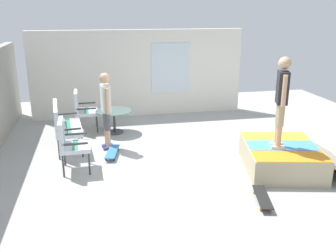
% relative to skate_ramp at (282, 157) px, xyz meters
% --- Properties ---
extents(ground_plane, '(12.00, 12.00, 0.10)m').
position_rel_skate_ramp_xyz_m(ground_plane, '(0.59, 1.72, -0.29)').
color(ground_plane, '#A8A8A3').
extents(house_facade, '(0.23, 6.00, 2.42)m').
position_rel_skate_ramp_xyz_m(house_facade, '(4.39, 2.20, 0.97)').
color(house_facade, white).
rests_on(house_facade, ground_plane).
extents(skate_ramp, '(2.00, 2.28, 0.49)m').
position_rel_skate_ramp_xyz_m(skate_ramp, '(0.00, 0.00, 0.00)').
color(skate_ramp, tan).
rests_on(skate_ramp, ground_plane).
extents(patio_bench, '(1.30, 0.67, 1.02)m').
position_rel_skate_ramp_xyz_m(patio_bench, '(1.91, 4.20, 0.37)').
color(patio_bench, '#38383D').
rests_on(patio_bench, ground_plane).
extents(patio_chair_near_house, '(0.63, 0.56, 1.02)m').
position_rel_skate_ramp_xyz_m(patio_chair_near_house, '(3.18, 3.82, 0.37)').
color(patio_chair_near_house, '#38383D').
rests_on(patio_chair_near_house, ground_plane).
extents(patio_chair_by_wall, '(0.63, 0.56, 1.02)m').
position_rel_skate_ramp_xyz_m(patio_chair_by_wall, '(0.72, 4.01, 0.37)').
color(patio_chair_by_wall, '#38383D').
rests_on(patio_chair_by_wall, ground_plane).
extents(patio_table, '(0.90, 0.90, 0.57)m').
position_rel_skate_ramp_xyz_m(patio_table, '(2.85, 3.04, 0.16)').
color(patio_table, '#38383D').
rests_on(patio_table, ground_plane).
extents(person_watching, '(0.48, 0.28, 1.68)m').
position_rel_skate_ramp_xyz_m(person_watching, '(1.80, 3.26, 0.74)').
color(person_watching, navy).
rests_on(person_watching, ground_plane).
extents(person_skater, '(0.46, 0.32, 1.69)m').
position_rel_skate_ramp_xyz_m(person_skater, '(-0.06, 0.17, 1.23)').
color(person_skater, silver).
rests_on(person_skater, skate_ramp).
extents(skateboard_by_bench, '(0.82, 0.37, 0.10)m').
position_rel_skate_ramp_xyz_m(skateboard_by_bench, '(1.32, 3.19, -0.16)').
color(skateboard_by_bench, '#3372B2').
rests_on(skateboard_by_bench, ground_plane).
extents(skateboard_spare, '(0.82, 0.39, 0.10)m').
position_rel_skate_ramp_xyz_m(skateboard_spare, '(-1.14, 0.93, -0.16)').
color(skateboard_spare, black).
rests_on(skateboard_spare, ground_plane).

